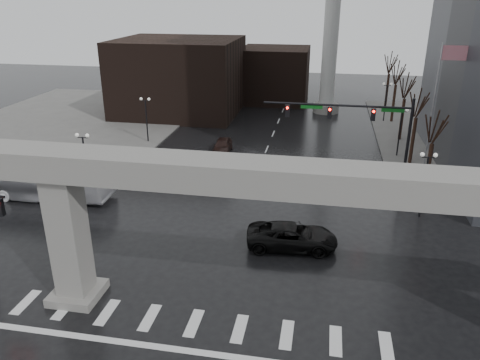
{
  "coord_description": "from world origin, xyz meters",
  "views": [
    {
      "loc": [
        5.9,
        -19.81,
        15.94
      ],
      "look_at": [
        0.78,
        7.87,
        4.5
      ],
      "focal_mm": 35.0,
      "sensor_mm": 36.0,
      "label": 1
    }
  ],
  "objects_px": {
    "city_bus": "(37,178)",
    "far_car": "(222,146)",
    "pickup_truck": "(292,236)",
    "signal_mast_arm": "(362,123)"
  },
  "relations": [
    {
      "from": "pickup_truck",
      "to": "city_bus",
      "type": "height_order",
      "value": "city_bus"
    },
    {
      "from": "city_bus",
      "to": "far_car",
      "type": "xyz_separation_m",
      "value": [
        12.38,
        14.04,
        -0.97
      ]
    },
    {
      "from": "far_car",
      "to": "pickup_truck",
      "type": "bearing_deg",
      "value": -68.05
    },
    {
      "from": "pickup_truck",
      "to": "city_bus",
      "type": "relative_size",
      "value": 0.49
    },
    {
      "from": "pickup_truck",
      "to": "far_car",
      "type": "xyz_separation_m",
      "value": [
        -8.81,
        18.42,
        -0.09
      ]
    },
    {
      "from": "city_bus",
      "to": "pickup_truck",
      "type": "bearing_deg",
      "value": -103.52
    },
    {
      "from": "city_bus",
      "to": "far_car",
      "type": "height_order",
      "value": "city_bus"
    },
    {
      "from": "city_bus",
      "to": "far_car",
      "type": "relative_size",
      "value": 2.83
    },
    {
      "from": "pickup_truck",
      "to": "signal_mast_arm",
      "type": "bearing_deg",
      "value": -27.25
    },
    {
      "from": "pickup_truck",
      "to": "city_bus",
      "type": "distance_m",
      "value": 21.65
    }
  ]
}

